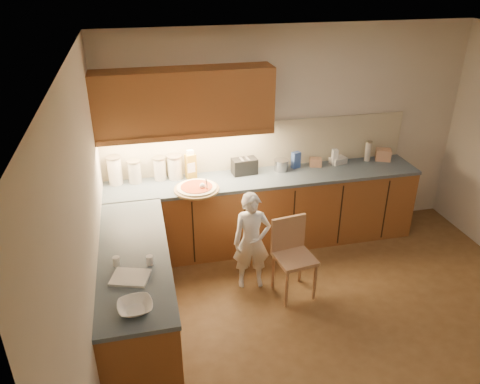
{
  "coord_description": "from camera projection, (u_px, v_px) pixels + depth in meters",
  "views": [
    {
      "loc": [
        -1.8,
        -3.15,
        3.24
      ],
      "look_at": [
        -0.8,
        1.2,
        1.0
      ],
      "focal_mm": 35.0,
      "sensor_mm": 36.0,
      "label": 1
    }
  ],
  "objects": [
    {
      "name": "oil_jug",
      "position": [
        191.0,
        165.0,
        5.44
      ],
      "size": [
        0.13,
        0.11,
        0.35
      ],
      "rotation": [
        0.0,
        0.0,
        0.26
      ],
      "color": "#AD8922",
      "rests_on": "l_counter"
    },
    {
      "name": "canister_d",
      "position": [
        175.0,
        167.0,
        5.43
      ],
      "size": [
        0.18,
        0.18,
        0.29
      ],
      "rotation": [
        0.0,
        0.0,
        0.33
      ],
      "color": "silver",
      "rests_on": "l_counter"
    },
    {
      "name": "wooden_chair",
      "position": [
        292.0,
        251.0,
        4.88
      ],
      "size": [
        0.43,
        0.43,
        0.85
      ],
      "rotation": [
        0.0,
        0.0,
        0.14
      ],
      "color": "tan",
      "rests_on": "ground"
    },
    {
      "name": "room",
      "position": [
        369.0,
        172.0,
        3.81
      ],
      "size": [
        4.54,
        4.5,
        2.62
      ],
      "color": "brown",
      "rests_on": "ground"
    },
    {
      "name": "child",
      "position": [
        252.0,
        241.0,
        4.95
      ],
      "size": [
        0.43,
        0.31,
        1.11
      ],
      "primitive_type": "imported",
      "rotation": [
        0.0,
        0.0,
        -0.11
      ],
      "color": "white",
      "rests_on": "ground"
    },
    {
      "name": "blue_box",
      "position": [
        296.0,
        160.0,
        5.74
      ],
      "size": [
        0.12,
        0.1,
        0.2
      ],
      "primitive_type": "cube",
      "rotation": [
        0.0,
        0.0,
        0.3
      ],
      "color": "#3756A5",
      "rests_on": "l_counter"
    },
    {
      "name": "tall_jar",
      "position": [
        368.0,
        151.0,
        5.92
      ],
      "size": [
        0.08,
        0.08,
        0.26
      ],
      "rotation": [
        0.0,
        0.0,
        0.3
      ],
      "color": "beige",
      "rests_on": "l_counter"
    },
    {
      "name": "white_bottle",
      "position": [
        335.0,
        157.0,
        5.82
      ],
      "size": [
        0.07,
        0.07,
        0.2
      ],
      "primitive_type": "cube",
      "rotation": [
        0.0,
        0.0,
        -0.06
      ],
      "color": "white",
      "rests_on": "l_counter"
    },
    {
      "name": "backsplash",
      "position": [
        260.0,
        145.0,
        5.67
      ],
      "size": [
        3.75,
        0.02,
        0.58
      ],
      "primitive_type": "cube",
      "color": "#C3B897",
      "rests_on": "l_counter"
    },
    {
      "name": "pizza_on_board",
      "position": [
        197.0,
        188.0,
        5.21
      ],
      "size": [
        0.51,
        0.51,
        0.2
      ],
      "rotation": [
        0.0,
        0.0,
        0.06
      ],
      "color": "tan",
      "rests_on": "l_counter"
    },
    {
      "name": "canister_a",
      "position": [
        115.0,
        170.0,
        5.29
      ],
      "size": [
        0.17,
        0.17,
        0.33
      ],
      "rotation": [
        0.0,
        0.0,
        -0.33
      ],
      "color": "white",
      "rests_on": "l_counter"
    },
    {
      "name": "canister_c",
      "position": [
        160.0,
        168.0,
        5.41
      ],
      "size": [
        0.15,
        0.15,
        0.28
      ],
      "rotation": [
        0.0,
        0.0,
        -0.23
      ],
      "color": "silver",
      "rests_on": "l_counter"
    },
    {
      "name": "card_box_a",
      "position": [
        316.0,
        162.0,
        5.8
      ],
      "size": [
        0.17,
        0.14,
        0.1
      ],
      "primitive_type": "cube",
      "rotation": [
        0.0,
        0.0,
        -0.3
      ],
      "color": "#9C7154",
      "rests_on": "l_counter"
    },
    {
      "name": "steel_pot",
      "position": [
        281.0,
        165.0,
        5.67
      ],
      "size": [
        0.18,
        0.18,
        0.14
      ],
      "color": "#A9A9AE",
      "rests_on": "l_counter"
    },
    {
      "name": "flat_pack",
      "position": [
        338.0,
        160.0,
        5.89
      ],
      "size": [
        0.23,
        0.19,
        0.08
      ],
      "primitive_type": "cube",
      "rotation": [
        0.0,
        0.0,
        0.28
      ],
      "color": "silver",
      "rests_on": "l_counter"
    },
    {
      "name": "canister_b",
      "position": [
        135.0,
        171.0,
        5.34
      ],
      "size": [
        0.15,
        0.15,
        0.27
      ],
      "rotation": [
        0.0,
        0.0,
        0.19
      ],
      "color": "beige",
      "rests_on": "l_counter"
    },
    {
      "name": "toaster",
      "position": [
        244.0,
        166.0,
        5.58
      ],
      "size": [
        0.31,
        0.19,
        0.19
      ],
      "rotation": [
        0.0,
        0.0,
        0.09
      ],
      "color": "black",
      "rests_on": "l_counter"
    },
    {
      "name": "upper_cabinets",
      "position": [
        184.0,
        101.0,
        5.06
      ],
      "size": [
        1.95,
        0.36,
        0.73
      ],
      "color": "brown",
      "rests_on": "ground"
    },
    {
      "name": "spice_jar_b",
      "position": [
        150.0,
        260.0,
        3.94
      ],
      "size": [
        0.07,
        0.07,
        0.08
      ],
      "primitive_type": "cylinder",
      "rotation": [
        0.0,
        0.0,
        -0.1
      ],
      "color": "white",
      "rests_on": "l_counter"
    },
    {
      "name": "l_counter",
      "position": [
        228.0,
        234.0,
        5.25
      ],
      "size": [
        3.77,
        2.62,
        0.92
      ],
      "color": "brown",
      "rests_on": "ground"
    },
    {
      "name": "mixing_bowl",
      "position": [
        135.0,
        307.0,
        3.42
      ],
      "size": [
        0.28,
        0.28,
        0.06
      ],
      "primitive_type": "imported",
      "rotation": [
        0.0,
        0.0,
        0.1
      ],
      "color": "white",
      "rests_on": "l_counter"
    },
    {
      "name": "spice_jar_a",
      "position": [
        116.0,
        261.0,
        3.92
      ],
      "size": [
        0.08,
        0.08,
        0.08
      ],
      "primitive_type": "cylinder",
      "rotation": [
        0.0,
        0.0,
        -0.42
      ],
      "color": "silver",
      "rests_on": "l_counter"
    },
    {
      "name": "dough_cloth",
      "position": [
        130.0,
        277.0,
        3.77
      ],
      "size": [
        0.35,
        0.31,
        0.02
      ],
      "primitive_type": "cube",
      "rotation": [
        0.0,
        0.0,
        -0.31
      ],
      "color": "silver",
      "rests_on": "l_counter"
    },
    {
      "name": "card_box_b",
      "position": [
        383.0,
        155.0,
        5.97
      ],
      "size": [
        0.23,
        0.21,
        0.14
      ],
      "primitive_type": "cube",
      "rotation": [
        0.0,
        0.0,
        -0.42
      ],
      "color": "tan",
      "rests_on": "l_counter"
    }
  ]
}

